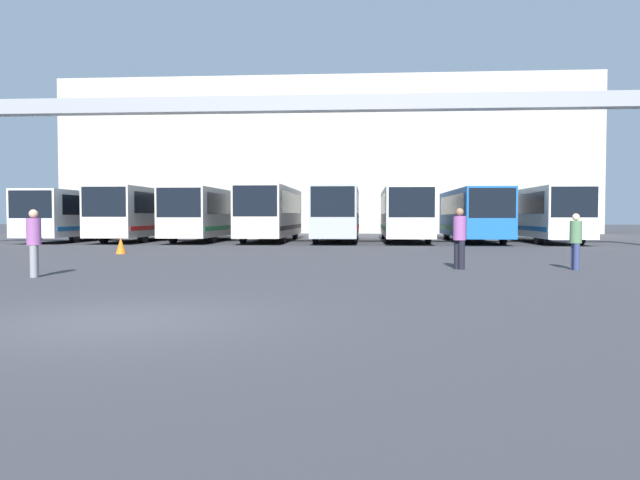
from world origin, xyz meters
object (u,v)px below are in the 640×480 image
(traffic_cone, at_px, (121,245))
(bus_slot_7, at_px, (544,212))
(bus_slot_1, at_px, (144,211))
(bus_slot_4, at_px, (337,211))
(bus_slot_3, at_px, (271,211))
(bus_slot_2, at_px, (207,212))
(bus_slot_5, at_px, (404,212))
(bus_slot_6, at_px, (473,212))
(pedestrian_near_center, at_px, (576,240))
(pedestrian_far_center, at_px, (460,237))
(pedestrian_mid_left, at_px, (34,241))
(bus_slot_0, at_px, (82,213))

(traffic_cone, bearing_deg, bus_slot_7, 31.51)
(bus_slot_1, distance_m, bus_slot_4, 11.89)
(bus_slot_1, distance_m, bus_slot_3, 7.93)
(bus_slot_2, bearing_deg, bus_slot_5, 1.69)
(bus_slot_7, distance_m, traffic_cone, 23.55)
(bus_slot_1, xyz_separation_m, bus_slot_2, (3.96, -0.03, -0.03))
(bus_slot_3, bearing_deg, bus_slot_1, 177.16)
(traffic_cone, bearing_deg, bus_slot_4, 56.88)
(bus_slot_5, bearing_deg, bus_slot_2, -178.31)
(bus_slot_7, bearing_deg, traffic_cone, -148.49)
(bus_slot_3, height_order, bus_slot_4, bus_slot_3)
(bus_slot_4, distance_m, bus_slot_6, 7.93)
(traffic_cone, bearing_deg, pedestrian_near_center, -21.99)
(bus_slot_1, distance_m, bus_slot_6, 19.80)
(bus_slot_4, relative_size, pedestrian_far_center, 6.25)
(bus_slot_5, xyz_separation_m, bus_slot_7, (7.92, -0.93, -0.00))
(bus_slot_4, distance_m, bus_slot_5, 4.02)
(bus_slot_4, distance_m, pedestrian_near_center, 20.34)
(bus_slot_5, distance_m, pedestrian_far_center, 19.53)
(bus_slot_2, xyz_separation_m, bus_slot_6, (15.84, -0.12, -0.03))
(bus_slot_4, bearing_deg, bus_slot_7, -1.05)
(bus_slot_4, bearing_deg, traffic_cone, -123.12)
(bus_slot_2, distance_m, pedestrian_mid_left, 22.35)
(bus_slot_0, relative_size, traffic_cone, 17.85)
(bus_slot_3, height_order, bus_slot_7, bus_slot_3)
(bus_slot_1, distance_m, bus_slot_5, 15.85)
(bus_slot_1, relative_size, bus_slot_6, 1.03)
(bus_slot_2, xyz_separation_m, bus_slot_5, (11.88, 0.35, -0.00))
(bus_slot_1, distance_m, pedestrian_far_center, 25.15)
(bus_slot_3, distance_m, bus_slot_6, 11.88)
(bus_slot_1, bearing_deg, bus_slot_7, -1.46)
(bus_slot_6, relative_size, bus_slot_7, 1.09)
(bus_slot_1, height_order, pedestrian_far_center, bus_slot_1)
(pedestrian_far_center, bearing_deg, bus_slot_0, -170.81)
(bus_slot_0, distance_m, bus_slot_5, 19.80)
(bus_slot_3, bearing_deg, bus_slot_0, 177.60)
(bus_slot_1, xyz_separation_m, bus_slot_6, (19.80, -0.15, -0.07))
(bus_slot_2, relative_size, pedestrian_mid_left, 6.90)
(pedestrian_mid_left, bearing_deg, bus_slot_4, -36.16)
(bus_slot_3, bearing_deg, pedestrian_near_center, -58.54)
(bus_slot_1, relative_size, bus_slot_4, 1.07)
(bus_slot_1, bearing_deg, bus_slot_4, -1.86)
(bus_slot_4, xyz_separation_m, bus_slot_6, (7.92, 0.24, -0.06))
(bus_slot_0, height_order, bus_slot_5, bus_slot_5)
(bus_slot_1, height_order, bus_slot_3, bus_slot_3)
(bus_slot_2, bearing_deg, bus_slot_4, -2.59)
(bus_slot_4, distance_m, pedestrian_mid_left, 22.91)
(pedestrian_mid_left, bearing_deg, bus_slot_1, -6.10)
(bus_slot_7, distance_m, pedestrian_far_center, 20.07)
(traffic_cone, bearing_deg, bus_slot_1, 106.13)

